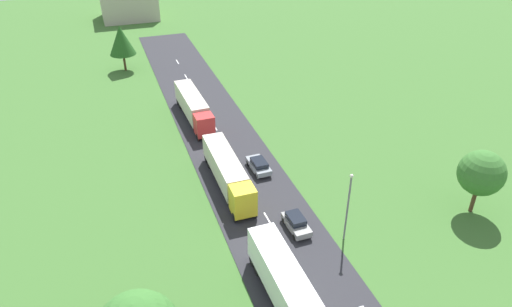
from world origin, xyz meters
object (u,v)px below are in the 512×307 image
object	(u,v)px
tree_pine	(121,40)
distant_building	(129,3)
truck_third	(193,106)
car_fourth	(259,165)
truck_second	(228,172)
car_third	(296,223)
lamppost_second	(348,204)
truck_lead	(288,289)
tree_maple	(481,173)

from	to	relation	value
tree_pine	distant_building	size ratio (longest dim) A/B	0.63
truck_third	car_fourth	xyz separation A→B (m)	(4.32, -15.79, -1.28)
truck_second	car_third	distance (m)	10.40
lamppost_second	tree_pine	xyz separation A→B (m)	(-15.60, 52.87, 1.23)
tree_pine	lamppost_second	bearing A→B (deg)	-73.56
truck_lead	tree_pine	xyz separation A→B (m)	(-7.12, 58.92, 3.32)
distant_building	truck_lead	bearing A→B (deg)	-88.50
car_third	car_fourth	xyz separation A→B (m)	(0.02, 11.30, -0.02)
car_fourth	tree_pine	distance (m)	40.77
tree_maple	distant_building	size ratio (longest dim) A/B	0.56
truck_lead	car_fourth	xyz separation A→B (m)	(4.60, 20.14, -1.34)
tree_maple	truck_second	bearing A→B (deg)	151.33
tree_pine	car_fourth	bearing A→B (deg)	-73.18
car_third	tree_pine	bearing A→B (deg)	103.15
truck_lead	truck_third	world-z (taller)	truck_lead
truck_lead	car_third	xyz separation A→B (m)	(4.57, 8.84, -1.32)
truck_lead	tree_pine	distance (m)	59.44
car_fourth	lamppost_second	xyz separation A→B (m)	(3.88, -14.09, 3.44)
car_fourth	tree_pine	xyz separation A→B (m)	(-11.72, 38.77, 4.67)
truck_third	lamppost_second	size ratio (longest dim) A/B	1.77
car_fourth	truck_second	bearing A→B (deg)	-156.13
car_third	lamppost_second	size ratio (longest dim) A/B	0.52
car_third	lamppost_second	world-z (taller)	lamppost_second
truck_second	distant_building	world-z (taller)	distant_building
tree_maple	distant_building	world-z (taller)	distant_building
truck_third	distant_building	xyz separation A→B (m)	(-2.73, 57.65, 1.49)
car_third	truck_second	bearing A→B (deg)	114.94
truck_second	car_third	size ratio (longest dim) A/B	3.40
truck_lead	car_third	size ratio (longest dim) A/B	3.37
lamppost_second	distant_building	world-z (taller)	lamppost_second
truck_lead	lamppost_second	size ratio (longest dim) A/B	1.74
truck_second	lamppost_second	bearing A→B (deg)	-55.80
car_fourth	lamppost_second	distance (m)	15.02
truck_third	tree_maple	world-z (taller)	tree_maple
truck_third	car_fourth	size ratio (longest dim) A/B	3.19
truck_lead	car_third	world-z (taller)	truck_lead
car_third	tree_maple	bearing A→B (deg)	-9.87
lamppost_second	tree_maple	bearing A→B (deg)	-1.81
truck_third	truck_lead	bearing A→B (deg)	-90.45
truck_third	distant_building	world-z (taller)	distant_building
car_third	truck_lead	bearing A→B (deg)	-117.36
truck_third	car_fourth	bearing A→B (deg)	-74.71
truck_lead	lamppost_second	world-z (taller)	lamppost_second
tree_pine	distant_building	bearing A→B (deg)	82.33
tree_maple	tree_pine	bearing A→B (deg)	119.71
distant_building	truck_third	bearing A→B (deg)	-87.29
truck_second	car_fourth	world-z (taller)	truck_second
car_fourth	tree_pine	world-z (taller)	tree_pine
truck_lead	truck_second	distance (m)	18.21
truck_second	tree_pine	size ratio (longest dim) A/B	1.67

